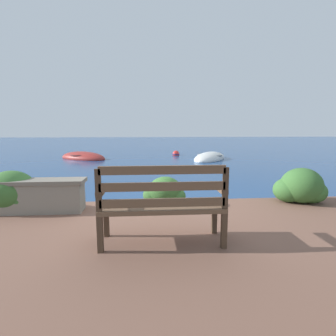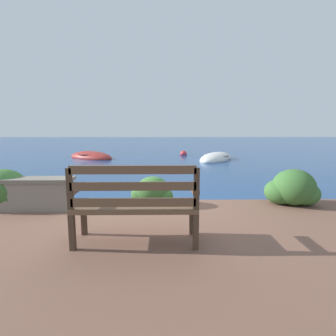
% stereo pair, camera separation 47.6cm
% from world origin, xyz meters
% --- Properties ---
extents(ground_plane, '(80.00, 80.00, 0.00)m').
position_xyz_m(ground_plane, '(0.00, 0.00, 0.00)').
color(ground_plane, navy).
extents(park_bench, '(1.41, 0.48, 0.93)m').
position_xyz_m(park_bench, '(0.07, -1.83, 0.70)').
color(park_bench, '#433123').
rests_on(park_bench, patio_terrace).
extents(stone_wall, '(1.83, 0.39, 0.52)m').
position_xyz_m(stone_wall, '(-2.00, -0.52, 0.48)').
color(stone_wall, gray).
rests_on(stone_wall, patio_terrace).
extents(hedge_clump_far_left, '(0.95, 0.68, 0.65)m').
position_xyz_m(hedge_clump_far_left, '(-2.27, -0.42, 0.50)').
color(hedge_clump_far_left, '#38662D').
rests_on(hedge_clump_far_left, patio_terrace).
extents(hedge_clump_left, '(0.73, 0.52, 0.49)m').
position_xyz_m(hedge_clump_left, '(0.19, -0.31, 0.43)').
color(hedge_clump_left, '#38662D').
rests_on(hedge_clump_left, patio_terrace).
extents(hedge_clump_centre, '(0.91, 0.65, 0.62)m').
position_xyz_m(hedge_clump_centre, '(2.60, -0.33, 0.49)').
color(hedge_clump_centre, '#38662D').
rests_on(hedge_clump_centre, patio_terrace).
extents(rowboat_nearest, '(2.57, 3.24, 0.63)m').
position_xyz_m(rowboat_nearest, '(2.94, 7.93, 0.06)').
color(rowboat_nearest, silver).
rests_on(rowboat_nearest, ground_plane).
extents(rowboat_mid, '(2.94, 2.56, 0.63)m').
position_xyz_m(rowboat_mid, '(-3.34, 8.69, 0.06)').
color(rowboat_mid, '#9E2D28').
rests_on(rowboat_mid, ground_plane).
extents(mooring_buoy, '(0.43, 0.43, 0.39)m').
position_xyz_m(mooring_buoy, '(1.50, 10.06, 0.07)').
color(mooring_buoy, red).
rests_on(mooring_buoy, ground_plane).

